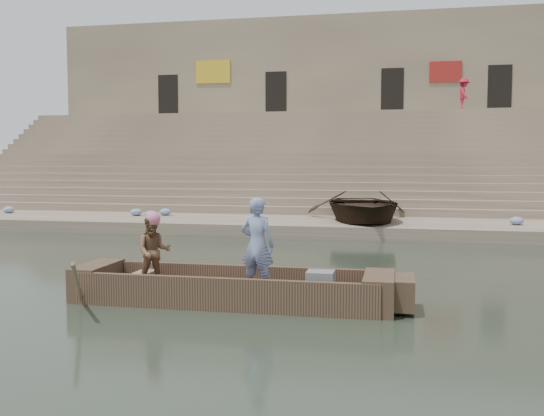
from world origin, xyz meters
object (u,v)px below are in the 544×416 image
(rowing_man, at_px, (154,252))
(pedestrian, at_px, (464,94))
(main_rowboat, at_px, (231,297))
(standing_man, at_px, (257,245))
(television, at_px, (320,283))
(beached_rowboat, at_px, (362,206))

(rowing_man, bearing_deg, pedestrian, 50.52)
(main_rowboat, bearing_deg, pedestrian, 75.82)
(rowing_man, bearing_deg, standing_man, -24.71)
(television, distance_m, beached_rowboat, 11.01)
(rowing_man, height_order, pedestrian, pedestrian)
(beached_rowboat, bearing_deg, main_rowboat, -109.08)
(main_rowboat, bearing_deg, rowing_man, -179.60)
(main_rowboat, distance_m, pedestrian, 26.04)
(main_rowboat, xyz_separation_m, standing_man, (0.49, -0.09, 0.94))
(rowing_man, bearing_deg, beached_rowboat, 52.29)
(television, bearing_deg, standing_man, -174.97)
(standing_man, bearing_deg, television, -164.74)
(rowing_man, distance_m, television, 3.02)
(standing_man, xyz_separation_m, beached_rowboat, (1.13, 11.09, -0.12))
(rowing_man, height_order, beached_rowboat, rowing_man)
(main_rowboat, distance_m, standing_man, 1.06)
(television, xyz_separation_m, pedestrian, (4.65, 24.58, 5.64))
(standing_man, height_order, television, standing_man)
(beached_rowboat, bearing_deg, standing_man, -106.51)
(television, bearing_deg, pedestrian, 79.28)
(standing_man, relative_size, television, 3.60)
(standing_man, height_order, pedestrian, pedestrian)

